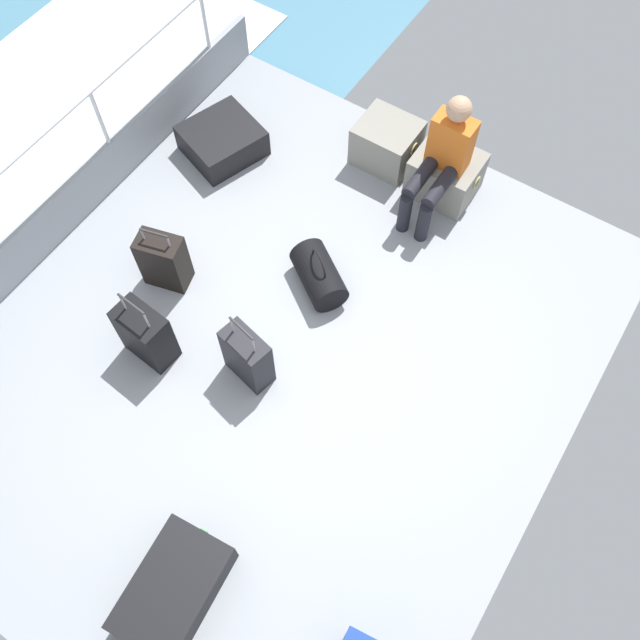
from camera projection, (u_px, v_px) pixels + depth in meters
ground_plane at (276, 356)px, 5.38m from camera, size 4.40×5.20×0.06m
gunwale_port at (60, 214)px, 5.71m from camera, size 0.06×5.20×0.45m
railing_port at (36, 169)px, 5.22m from camera, size 0.04×4.20×1.02m
cargo_crate_0 at (387, 143)px, 6.11m from camera, size 0.56×0.47×0.41m
cargo_crate_1 at (445, 175)px, 5.94m from camera, size 0.59×0.48×0.41m
passenger_seated at (442, 158)px, 5.53m from camera, size 0.34×0.66×1.11m
suitcase_0 at (247, 357)px, 5.05m from camera, size 0.40×0.27×0.72m
suitcase_2 at (146, 334)px, 5.13m from camera, size 0.41×0.27×0.74m
suitcase_3 at (222, 141)px, 6.21m from camera, size 0.77×0.80×0.27m
suitcase_4 at (174, 590)px, 4.41m from camera, size 0.56×0.82×0.26m
suitcase_5 at (164, 261)px, 5.45m from camera, size 0.40×0.30×0.65m
duffel_bag at (319, 275)px, 5.51m from camera, size 0.60×0.54×0.44m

